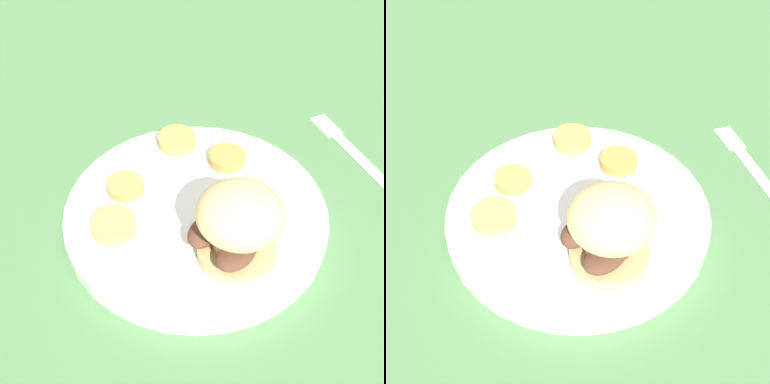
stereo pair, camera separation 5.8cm
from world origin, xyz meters
TOP-DOWN VIEW (x-y plane):
  - ground_plane at (0.00, 0.00)m, footprint 4.00×4.00m
  - dinner_plate at (0.00, 0.00)m, footprint 0.29×0.29m
  - sandwich at (-0.04, 0.06)m, footprint 0.10×0.10m
  - potato_round_0 at (0.02, -0.11)m, footprint 0.05×0.05m
  - potato_round_1 at (0.09, 0.03)m, footprint 0.05×0.05m
  - potato_round_2 at (0.08, -0.03)m, footprint 0.04×0.04m
  - potato_round_3 at (-0.04, -0.08)m, footprint 0.04×0.04m
  - fork at (-0.20, -0.13)m, footprint 0.09×0.15m

SIDE VIEW (x-z plane):
  - ground_plane at x=0.00m, z-range 0.00..0.00m
  - fork at x=-0.20m, z-range 0.00..0.00m
  - dinner_plate at x=0.00m, z-range 0.00..0.02m
  - potato_round_3 at x=-0.04m, z-range 0.02..0.03m
  - potato_round_2 at x=0.08m, z-range 0.02..0.03m
  - potato_round_1 at x=0.09m, z-range 0.02..0.03m
  - potato_round_0 at x=0.02m, z-range 0.02..0.03m
  - sandwich at x=-0.04m, z-range 0.02..0.11m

